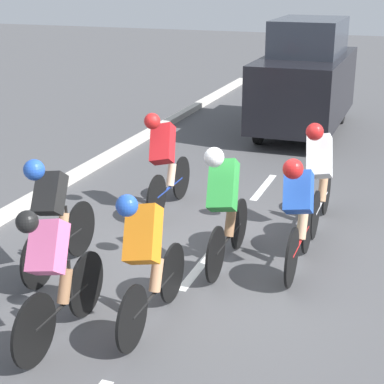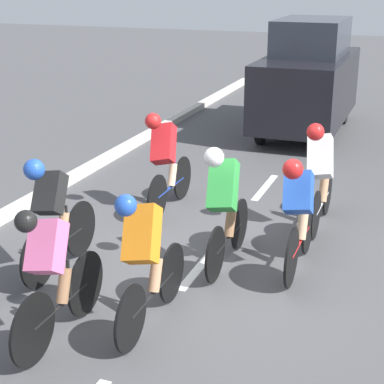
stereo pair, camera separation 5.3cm
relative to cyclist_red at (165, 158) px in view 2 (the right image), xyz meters
The scene contains 11 objects.
ground_plane 2.03m from the cyclist_red, 128.37° to the left, with size 60.00×60.00×0.00m, color #4C4C4F.
lane_stripe_mid 2.16m from the cyclist_red, 125.14° to the left, with size 0.12×1.40×0.01m, color white.
lane_stripe_far 2.11m from the cyclist_red, 126.36° to the right, with size 0.12×1.40×0.01m, color white.
cyclist_red is the anchor object (origin of this frame).
cyclist_orange 3.34m from the cyclist_red, 109.32° to the left, with size 0.43×1.70×1.50m.
cyclist_pink 3.72m from the cyclist_red, 95.87° to the left, with size 0.41×1.67×1.45m.
cyclist_black 2.44m from the cyclist_red, 80.06° to the left, with size 0.39×1.66×1.48m.
cyclist_blue 2.64m from the cyclist_red, 149.25° to the left, with size 0.39×1.70×1.47m.
cyclist_white 2.27m from the cyclist_red, behind, with size 0.42×1.65×1.55m.
cyclist_green 2.09m from the cyclist_red, 132.44° to the left, with size 0.41×1.67×1.57m.
support_car 5.71m from the cyclist_red, 100.45° to the right, with size 1.70×4.04×2.46m.
Camera 2 is at (-2.41, 6.94, 3.47)m, focal length 60.00 mm.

